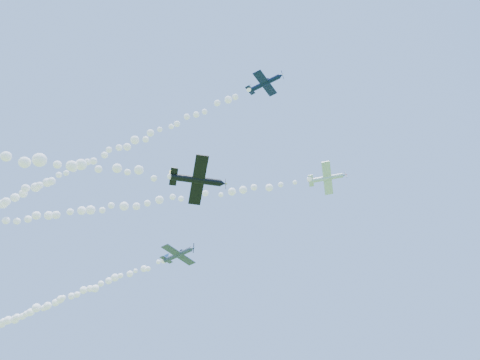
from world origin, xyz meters
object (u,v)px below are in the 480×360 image
Objects in this scene: plane_black at (198,180)px; plane_grey at (179,254)px; plane_navy at (265,83)px; plane_white at (327,178)px.

plane_grey is at bearing 90.66° from plane_black.
plane_grey is 1.20× the size of plane_black.
plane_grey is at bearing 145.54° from plane_navy.
plane_navy reaches higher than plane_black.
plane_navy is at bearing -28.61° from plane_grey.
plane_black is (22.69, -20.50, -5.96)m from plane_grey.
plane_white reaches higher than plane_grey.
plane_navy is at bearing -112.30° from plane_white.
plane_white is 0.87× the size of plane_grey.
plane_grey is at bearing 164.92° from plane_white.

